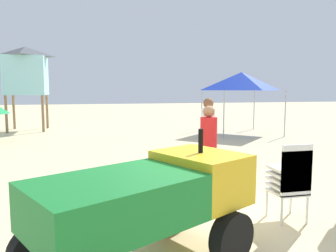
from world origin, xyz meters
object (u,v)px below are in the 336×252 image
object	(u,v)px
stacked_plastic_chairs	(291,177)
lifeguard_tower	(26,71)
surfboard_pile	(108,176)
popup_canopy	(241,81)
lifeguard_near_right	(208,131)
lifeguard_near_center	(208,143)
utility_cart	(150,199)

from	to	relation	value
stacked_plastic_chairs	lifeguard_tower	bearing A→B (deg)	114.47
surfboard_pile	lifeguard_tower	distance (m)	10.79
popup_canopy	lifeguard_tower	size ratio (longest dim) A/B	0.70
lifeguard_tower	lifeguard_near_right	bearing A→B (deg)	-60.82
stacked_plastic_chairs	surfboard_pile	bearing A→B (deg)	131.81
stacked_plastic_chairs	lifeguard_near_center	xyz separation A→B (m)	(-0.70, 1.66, 0.27)
lifeguard_near_center	lifeguard_near_right	bearing A→B (deg)	70.64
stacked_plastic_chairs	surfboard_pile	size ratio (longest dim) A/B	0.50
utility_cart	lifeguard_near_center	bearing A→B (deg)	57.27
lifeguard_near_center	lifeguard_tower	world-z (taller)	lifeguard_tower
stacked_plastic_chairs	popup_canopy	distance (m)	10.24
popup_canopy	lifeguard_tower	bearing A→B (deg)	160.61
lifeguard_tower	utility_cart	bearing A→B (deg)	-75.34
lifeguard_near_center	lifeguard_tower	size ratio (longest dim) A/B	0.42
surfboard_pile	lifeguard_tower	bearing A→B (deg)	108.24
lifeguard_near_right	stacked_plastic_chairs	bearing A→B (deg)	-84.42
utility_cart	lifeguard_near_right	bearing A→B (deg)	61.33
surfboard_pile	lifeguard_near_right	bearing A→B (deg)	0.54
lifeguard_near_right	lifeguard_tower	size ratio (longest dim) A/B	0.45
surfboard_pile	lifeguard_near_center	xyz separation A→B (m)	(1.84, -1.17, 0.85)
surfboard_pile	stacked_plastic_chairs	bearing A→B (deg)	-48.19
lifeguard_near_center	popup_canopy	distance (m)	9.00
surfboard_pile	popup_canopy	xyz separation A→B (m)	(6.17, 6.60, 2.20)
utility_cart	stacked_plastic_chairs	distance (m)	2.40
surfboard_pile	lifeguard_near_right	xyz separation A→B (m)	(2.26, 0.02, 0.92)
lifeguard_near_right	surfboard_pile	bearing A→B (deg)	-179.46
surfboard_pile	lifeguard_near_center	bearing A→B (deg)	-32.56
utility_cart	lifeguard_near_center	xyz separation A→B (m)	(1.57, 2.44, 0.18)
lifeguard_near_center	lifeguard_tower	xyz separation A→B (m)	(-5.11, 11.09, 1.88)
stacked_plastic_chairs	popup_canopy	world-z (taller)	popup_canopy
lifeguard_near_right	lifeguard_tower	world-z (taller)	lifeguard_tower
stacked_plastic_chairs	lifeguard_near_center	size ratio (longest dim) A/B	0.72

